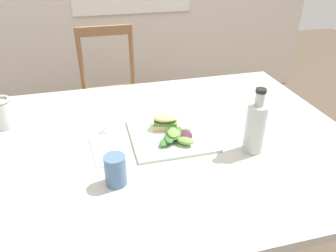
{
  "coord_description": "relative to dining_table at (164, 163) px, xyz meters",
  "views": [
    {
      "loc": [
        -0.21,
        -0.87,
        1.36
      ],
      "look_at": [
        0.04,
        0.13,
        0.76
      ],
      "focal_mm": 34.67,
      "sensor_mm": 36.0,
      "label": 1
    }
  ],
  "objects": [
    {
      "name": "cup_extra_side",
      "position": [
        -0.19,
        -0.2,
        0.15
      ],
      "size": [
        0.06,
        0.06,
        0.09
      ],
      "primitive_type": "cylinder",
      "color": "#4C6B93",
      "rests_on": "dining_table"
    },
    {
      "name": "salad_mixed_greens",
      "position": [
        0.04,
        -0.03,
        0.13
      ],
      "size": [
        0.14,
        0.16,
        0.04
      ],
      "color": "#3D7033",
      "rests_on": "plate_lunch"
    },
    {
      "name": "bottle_cold_brew",
      "position": [
        0.27,
        -0.14,
        0.19
      ],
      "size": [
        0.07,
        0.07,
        0.22
      ],
      "color": "black",
      "rests_on": "dining_table"
    },
    {
      "name": "chair_wooden_far",
      "position": [
        -0.1,
        1.06,
        -0.18
      ],
      "size": [
        0.4,
        0.4,
        0.87
      ],
      "color": "#8E6642",
      "rests_on": "ground"
    },
    {
      "name": "fork_on_napkin",
      "position": [
        -0.2,
        0.02,
        0.11
      ],
      "size": [
        0.04,
        0.19,
        0.0
      ],
      "color": "silver",
      "rests_on": "napkin_folded"
    },
    {
      "name": "napkin_folded",
      "position": [
        -0.2,
        0.01,
        0.11
      ],
      "size": [
        0.13,
        0.25,
        0.0
      ],
      "primitive_type": "cube",
      "rotation": [
        0.0,
        0.0,
        0.09
      ],
      "color": "silver",
      "rests_on": "dining_table"
    },
    {
      "name": "mason_jar_iced_tea",
      "position": [
        -0.56,
        0.23,
        0.16
      ],
      "size": [
        0.08,
        0.08,
        0.11
      ],
      "color": "#995623",
      "rests_on": "dining_table"
    },
    {
      "name": "dining_table",
      "position": [
        0.0,
        0.0,
        0.0
      ],
      "size": [
        1.34,
        1.03,
        0.74
      ],
      "color": "#BCB7AD",
      "rests_on": "ground"
    },
    {
      "name": "plate_lunch",
      "position": [
        0.03,
        0.01,
        0.11
      ],
      "size": [
        0.28,
        0.28,
        0.01
      ],
      "primitive_type": "cube",
      "color": "beige",
      "rests_on": "dining_table"
    },
    {
      "name": "sandwich_half_front",
      "position": [
        0.02,
        0.05,
        0.15
      ],
      "size": [
        0.1,
        0.08,
        0.06
      ],
      "color": "#DBB270",
      "rests_on": "plate_lunch"
    }
  ]
}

